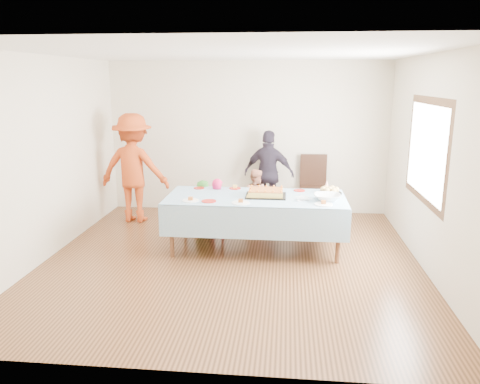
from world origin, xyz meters
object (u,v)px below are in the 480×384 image
object	(u,v)px
party_table	(256,200)
birthday_cake	(266,193)
dining_chair	(314,182)
adult_left	(134,168)

from	to	relation	value
party_table	birthday_cake	xyz separation A→B (m)	(0.14, 0.03, 0.10)
birthday_cake	party_table	bearing A→B (deg)	-168.36
party_table	dining_chair	bearing A→B (deg)	63.60
party_table	dining_chair	xyz separation A→B (m)	(0.90, 1.82, -0.12)
birthday_cake	adult_left	distance (m)	2.57
birthday_cake	dining_chair	world-z (taller)	dining_chair
party_table	dining_chair	distance (m)	2.04
dining_chair	adult_left	world-z (taller)	adult_left
party_table	dining_chair	world-z (taller)	dining_chair
birthday_cake	adult_left	world-z (taller)	adult_left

